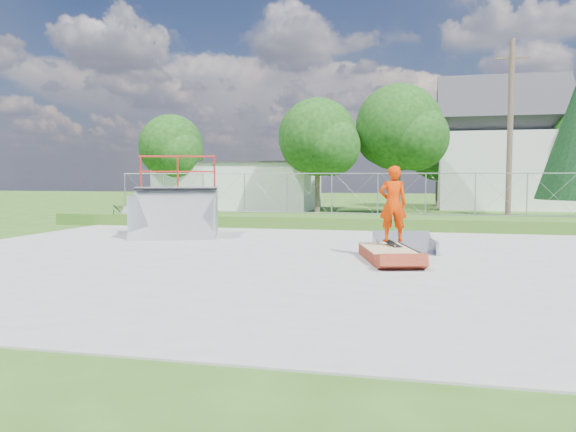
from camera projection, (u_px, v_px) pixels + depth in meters
name	position (u px, v px, depth m)	size (l,w,h in m)	color
ground	(269.00, 260.00, 14.46)	(120.00, 120.00, 0.00)	#2F5518
concrete_pad	(269.00, 259.00, 14.46)	(20.00, 16.00, 0.04)	gray
grass_berm	(328.00, 222.00, 23.67)	(24.00, 3.00, 0.50)	#2F5518
grind_box	(387.00, 254.00, 14.29)	(1.67, 2.50, 0.34)	maroon
quarter_pipe	(174.00, 196.00, 19.55)	(2.91, 2.46, 2.91)	#A3A6AA
flat_bank_ramp	(404.00, 244.00, 15.75)	(1.64, 1.75, 0.50)	#A3A6AA
skateboard	(392.00, 244.00, 14.59)	(0.22, 0.80, 0.02)	black
skater	(393.00, 206.00, 14.52)	(0.72, 0.47, 1.96)	red
concrete_stairs	(135.00, 216.00, 24.83)	(1.50, 1.60, 0.80)	gray
chain_link_fence	(332.00, 194.00, 24.56)	(20.00, 0.06, 1.80)	gray
utility_building_flat	(240.00, 186.00, 37.55)	(10.00, 6.00, 3.00)	silver
gable_house	(501.00, 151.00, 37.38)	(8.40, 6.08, 8.94)	silver
utility_pole	(510.00, 133.00, 24.12)	(0.24, 0.24, 8.00)	brown
tree_left_near	(321.00, 140.00, 31.88)	(4.76, 4.48, 6.65)	brown
tree_center	(404.00, 130.00, 32.72)	(5.44, 5.12, 7.60)	brown
tree_left_far	(173.00, 149.00, 36.15)	(4.42, 4.16, 6.18)	brown
tree_back_mid	(441.00, 156.00, 40.06)	(4.08, 3.84, 5.70)	brown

